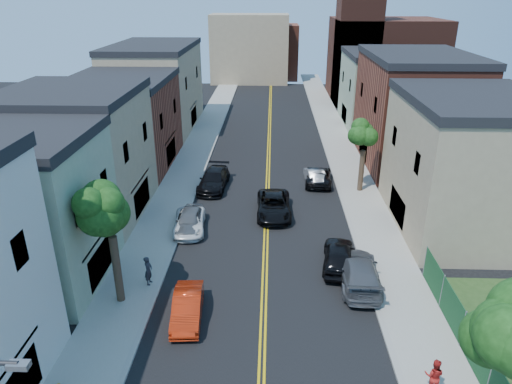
# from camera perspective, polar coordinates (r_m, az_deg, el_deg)

# --- Properties ---
(sidewalk_left) EXTENTS (3.20, 100.00, 0.15)m
(sidewalk_left) POSITION_cam_1_polar(r_m,az_deg,el_deg) (50.22, -7.52, 4.94)
(sidewalk_left) COLOR gray
(sidewalk_left) RESTS_ON ground
(sidewalk_right) EXTENTS (3.20, 100.00, 0.15)m
(sidewalk_right) POSITION_cam_1_polar(r_m,az_deg,el_deg) (50.12, 10.66, 4.69)
(sidewalk_right) COLOR gray
(sidewalk_right) RESTS_ON ground
(curb_left) EXTENTS (0.30, 100.00, 0.15)m
(curb_left) POSITION_cam_1_polar(r_m,az_deg,el_deg) (49.97, -5.53, 4.93)
(curb_left) COLOR gray
(curb_left) RESTS_ON ground
(curb_right) EXTENTS (0.30, 100.00, 0.15)m
(curb_right) POSITION_cam_1_polar(r_m,az_deg,el_deg) (49.89, 8.67, 4.74)
(curb_right) COLOR gray
(curb_right) RESTS_ON ground
(bldg_left_palegrn) EXTENTS (9.00, 8.00, 8.50)m
(bldg_left_palegrn) POSITION_cam_1_polar(r_m,az_deg,el_deg) (29.45, -27.30, -2.55)
(bldg_left_palegrn) COLOR gray
(bldg_left_palegrn) RESTS_ON ground
(bldg_left_tan_near) EXTENTS (9.00, 10.00, 9.00)m
(bldg_left_tan_near) POSITION_cam_1_polar(r_m,az_deg,el_deg) (36.82, -21.02, 3.89)
(bldg_left_tan_near) COLOR #998466
(bldg_left_tan_near) RESTS_ON ground
(bldg_left_brick) EXTENTS (9.00, 12.00, 8.00)m
(bldg_left_brick) POSITION_cam_1_polar(r_m,az_deg,el_deg) (46.81, -16.00, 7.88)
(bldg_left_brick) COLOR brown
(bldg_left_brick) RESTS_ON ground
(bldg_left_tan_far) EXTENTS (9.00, 16.00, 9.50)m
(bldg_left_tan_far) POSITION_cam_1_polar(r_m,az_deg,el_deg) (59.78, -12.14, 12.24)
(bldg_left_tan_far) COLOR #998466
(bldg_left_tan_far) RESTS_ON ground
(bldg_right_tan) EXTENTS (9.00, 12.00, 9.00)m
(bldg_right_tan) POSITION_cam_1_polar(r_m,az_deg,el_deg) (35.71, 24.47, 2.74)
(bldg_right_tan) COLOR #998466
(bldg_right_tan) RESTS_ON ground
(bldg_right_brick) EXTENTS (9.00, 14.00, 10.00)m
(bldg_right_brick) POSITION_cam_1_polar(r_m,az_deg,el_deg) (48.24, 18.70, 9.23)
(bldg_right_brick) COLOR brown
(bldg_right_brick) RESTS_ON ground
(bldg_right_palegrn) EXTENTS (9.00, 12.00, 8.50)m
(bldg_right_palegrn) POSITION_cam_1_polar(r_m,az_deg,el_deg) (61.64, 15.15, 11.81)
(bldg_right_palegrn) COLOR gray
(bldg_right_palegrn) RESTS_ON ground
(church) EXTENTS (16.20, 14.20, 22.60)m
(church) POSITION_cam_1_polar(r_m,az_deg,el_deg) (76.24, 14.75, 16.24)
(church) COLOR #4C2319
(church) RESTS_ON ground
(backdrop_left) EXTENTS (14.00, 8.00, 12.00)m
(backdrop_left) POSITION_cam_1_polar(r_m,az_deg,el_deg) (89.61, -0.78, 17.14)
(backdrop_left) COLOR #998466
(backdrop_left) RESTS_ON ground
(backdrop_center) EXTENTS (10.00, 8.00, 10.00)m
(backdrop_center) POSITION_cam_1_polar(r_m,az_deg,el_deg) (93.60, 1.90, 16.78)
(backdrop_center) COLOR brown
(backdrop_center) RESTS_ON ground
(fence_right) EXTENTS (0.04, 15.00, 1.90)m
(fence_right) POSITION_cam_1_polar(r_m,az_deg,el_deg) (23.94, 25.28, -17.29)
(fence_right) COLOR #143F1E
(fence_right) RESTS_ON sidewalk_right
(tree_left_mid) EXTENTS (5.20, 5.20, 9.29)m
(tree_left_mid) POSITION_cam_1_polar(r_m,az_deg,el_deg) (24.35, -17.80, -0.12)
(tree_left_mid) COLOR #382B1C
(tree_left_mid) RESTS_ON sidewalk_left
(tree_right_far) EXTENTS (4.40, 4.40, 8.03)m
(tree_right_far) POSITION_cam_1_polar(r_m,az_deg,el_deg) (39.07, 13.31, 7.85)
(tree_right_far) COLOR #382B1C
(tree_right_far) RESTS_ON sidewalk_right
(red_sedan) EXTENTS (1.78, 4.28, 1.38)m
(red_sedan) POSITION_cam_1_polar(r_m,az_deg,el_deg) (25.24, -8.40, -13.79)
(red_sedan) COLOR red
(red_sedan) RESTS_ON ground
(white_pickup) EXTENTS (2.55, 4.78, 1.28)m
(white_pickup) POSITION_cam_1_polar(r_m,az_deg,el_deg) (33.64, -8.17, -3.70)
(white_pickup) COLOR white
(white_pickup) RESTS_ON ground
(grey_car_left) EXTENTS (1.81, 4.39, 1.49)m
(grey_car_left) POSITION_cam_1_polar(r_m,az_deg,el_deg) (33.72, -8.14, -3.43)
(grey_car_left) COLOR #525659
(grey_car_left) RESTS_ON ground
(black_car_left) EXTENTS (2.63, 5.65, 1.59)m
(black_car_left) POSITION_cam_1_polar(r_m,az_deg,el_deg) (40.50, -5.20, 1.52)
(black_car_left) COLOR black
(black_car_left) RESTS_ON ground
(grey_car_right) EXTENTS (2.50, 5.68, 1.62)m
(grey_car_right) POSITION_cam_1_polar(r_m,az_deg,el_deg) (28.14, 12.49, -9.50)
(grey_car_right) COLOR #4E5055
(grey_car_right) RESTS_ON ground
(black_car_right) EXTENTS (2.52, 4.92, 1.61)m
(black_car_right) POSITION_cam_1_polar(r_m,az_deg,el_deg) (29.47, 10.12, -7.67)
(black_car_right) COLOR black
(black_car_right) RESTS_ON ground
(silver_car_right) EXTENTS (1.87, 4.22, 1.35)m
(silver_car_right) POSITION_cam_1_polar(r_m,az_deg,el_deg) (41.76, 7.22, 1.94)
(silver_car_right) COLOR #A3A5AB
(silver_car_right) RESTS_ON ground
(dark_car_right_far) EXTENTS (2.63, 5.01, 1.34)m
(dark_car_right_far) POSITION_cam_1_polar(r_m,az_deg,el_deg) (41.84, 7.65, 1.96)
(dark_car_right_far) COLOR black
(dark_car_right_far) RESTS_ON ground
(black_suv_lane) EXTENTS (2.66, 5.56, 1.53)m
(black_suv_lane) POSITION_cam_1_polar(r_m,az_deg,el_deg) (35.60, 2.19, -1.65)
(black_suv_lane) COLOR black
(black_suv_lane) RESTS_ON ground
(pedestrian_left) EXTENTS (0.48, 0.68, 1.77)m
(pedestrian_left) POSITION_cam_1_polar(r_m,az_deg,el_deg) (27.88, -13.05, -9.35)
(pedestrian_left) COLOR #24232A
(pedestrian_left) RESTS_ON sidewalk_left
(pedestrian_right) EXTENTS (0.97, 0.87, 1.65)m
(pedestrian_right) POSITION_cam_1_polar(r_m,az_deg,el_deg) (22.33, 20.96, -20.27)
(pedestrian_right) COLOR #A91D1A
(pedestrian_right) RESTS_ON sidewalk_right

